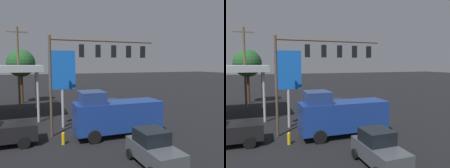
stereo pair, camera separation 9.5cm
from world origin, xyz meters
TOP-DOWN VIEW (x-y plane):
  - ground_plane at (0.00, 0.00)m, footprint 200.00×200.00m
  - traffic_signal_assembly at (2.13, 0.05)m, footprint 8.78×0.43m
  - utility_pole at (8.47, -11.43)m, footprint 2.40×0.26m
  - price_sign at (4.58, -2.09)m, footprint 2.27×0.27m
  - hatchback_crossing at (0.93, 6.98)m, footprint 1.99×3.81m
  - sedan_far at (-0.53, -4.05)m, footprint 2.07×4.41m
  - delivery_truck at (1.06, 1.59)m, footprint 6.83×2.63m
  - street_tree at (8.33, -15.91)m, footprint 3.84×3.84m
  - fire_hydrant at (5.16, 2.09)m, footprint 0.24×0.24m

SIDE VIEW (x-z plane):
  - ground_plane at x=0.00m, z-range 0.00..0.00m
  - fire_hydrant at x=5.16m, z-range 0.00..0.88m
  - hatchback_crossing at x=0.93m, z-range -0.04..1.93m
  - sedan_far at x=-0.53m, z-range -0.01..1.92m
  - delivery_truck at x=1.06m, z-range -0.10..3.48m
  - price_sign at x=4.58m, z-range 1.40..8.13m
  - utility_pole at x=8.47m, z-range 0.29..10.22m
  - street_tree at x=8.33m, z-range 1.83..9.40m
  - traffic_signal_assembly at x=2.13m, z-range 2.13..9.87m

